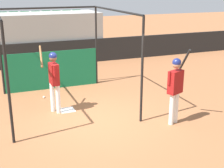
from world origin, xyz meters
name	(u,v)px	position (x,y,z in m)	size (l,w,h in m)	color
ground_plane	(97,119)	(0.00, 0.00, 0.00)	(60.00, 60.00, 0.00)	#935B38
outfield_wall	(51,54)	(0.00, 6.88, 0.58)	(24.00, 0.12, 1.17)	black
bleacher_section	(45,37)	(0.00, 8.14, 1.22)	(5.40, 2.40, 2.45)	#9E9E99
batting_cage	(55,59)	(-0.62, 2.63, 1.30)	(3.56, 3.97, 2.99)	black
home_plate	(67,110)	(-0.65, 1.00, 0.01)	(0.44, 0.44, 0.02)	white
player_batter	(54,76)	(-1.00, 1.01, 1.14)	(0.51, 0.88, 1.98)	white
player_waiting	(176,84)	(1.92, -1.01, 1.15)	(0.64, 0.58, 2.11)	white
baseball	(44,97)	(-1.13, 2.37, 0.04)	(0.07, 0.07, 0.07)	white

